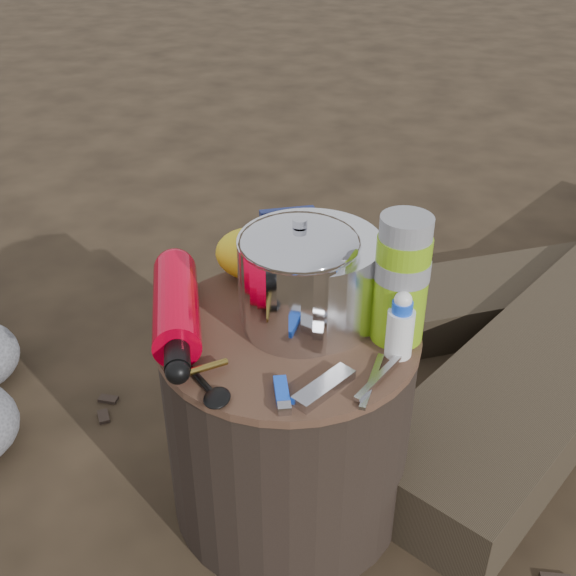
% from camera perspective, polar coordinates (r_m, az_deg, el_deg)
% --- Properties ---
extents(ground, '(60.00, 60.00, 0.00)m').
position_cam_1_polar(ground, '(1.43, 0.00, -16.52)').
color(ground, '#302418').
rests_on(ground, ground).
extents(stump, '(0.43, 0.43, 0.40)m').
position_cam_1_polar(stump, '(1.28, 0.00, -10.65)').
color(stump, black).
rests_on(stump, ground).
extents(log_small, '(1.32, 0.83, 0.11)m').
position_cam_1_polar(log_small, '(2.07, 21.74, 0.21)').
color(log_small, '#32291D').
rests_on(log_small, ground).
extents(foil_windscreen, '(0.23, 0.23, 0.14)m').
position_cam_1_polar(foil_windscreen, '(1.16, 1.74, 0.81)').
color(foil_windscreen, white).
rests_on(foil_windscreen, stump).
extents(camping_pot, '(0.19, 0.19, 0.19)m').
position_cam_1_polar(camping_pot, '(1.12, 0.93, 0.87)').
color(camping_pot, silver).
rests_on(camping_pot, stump).
extents(fuel_bottle, '(0.17, 0.32, 0.08)m').
position_cam_1_polar(fuel_bottle, '(1.16, -9.08, -1.45)').
color(fuel_bottle, red).
rests_on(fuel_bottle, stump).
extents(thermos, '(0.08, 0.08, 0.21)m').
position_cam_1_polar(thermos, '(1.10, 9.17, 0.62)').
color(thermos, '#7AAE14').
rests_on(thermos, stump).
extents(travel_mug, '(0.07, 0.07, 0.10)m').
position_cam_1_polar(travel_mug, '(1.22, 7.29, 1.34)').
color(travel_mug, black).
rests_on(travel_mug, stump).
extents(stuff_sack, '(0.14, 0.11, 0.09)m').
position_cam_1_polar(stuff_sack, '(1.28, -2.91, 2.79)').
color(stuff_sack, yellow).
rests_on(stuff_sack, stump).
extents(food_pouch, '(0.10, 0.06, 0.13)m').
position_cam_1_polar(food_pouch, '(1.28, 0.03, 3.72)').
color(food_pouch, '#121C50').
rests_on(food_pouch, stump).
extents(lighter, '(0.04, 0.08, 0.01)m').
position_cam_1_polar(lighter, '(1.03, -0.52, -8.35)').
color(lighter, blue).
rests_on(lighter, stump).
extents(multitool, '(0.09, 0.11, 0.02)m').
position_cam_1_polar(multitool, '(1.03, 2.93, -8.07)').
color(multitool, '#B2B2B7').
rests_on(multitool, stump).
extents(pot_grabber, '(0.07, 0.13, 0.01)m').
position_cam_1_polar(pot_grabber, '(1.06, 6.85, -7.35)').
color(pot_grabber, '#B2B2B7').
rests_on(pot_grabber, stump).
extents(spork, '(0.13, 0.13, 0.01)m').
position_cam_1_polar(spork, '(1.07, -7.65, -6.76)').
color(spork, black).
rests_on(spork, stump).
extents(squeeze_bottle, '(0.04, 0.04, 0.10)m').
position_cam_1_polar(squeeze_bottle, '(1.09, 9.10, -3.19)').
color(squeeze_bottle, white).
rests_on(squeeze_bottle, stump).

